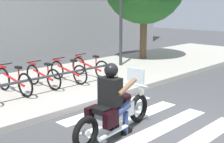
# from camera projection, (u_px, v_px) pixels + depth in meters

# --- Properties ---
(ground_plane) EXTENTS (48.00, 48.00, 0.00)m
(ground_plane) POSITION_uv_depth(u_px,v_px,m) (162.00, 128.00, 6.01)
(ground_plane) COLOR #424244
(sidewalk) EXTENTS (24.00, 4.40, 0.15)m
(sidewalk) POSITION_uv_depth(u_px,v_px,m) (47.00, 86.00, 8.89)
(sidewalk) COLOR #A8A399
(sidewalk) RESTS_ON ground
(crosswalk_stripe_1) EXTENTS (2.80, 0.40, 0.01)m
(crosswalk_stripe_1) POSITION_uv_depth(u_px,v_px,m) (198.00, 139.00, 5.49)
(crosswalk_stripe_1) COLOR white
(crosswalk_stripe_1) RESTS_ON ground
(crosswalk_stripe_2) EXTENTS (2.80, 0.40, 0.01)m
(crosswalk_stripe_2) POSITION_uv_depth(u_px,v_px,m) (163.00, 127.00, 6.04)
(crosswalk_stripe_2) COLOR white
(crosswalk_stripe_2) RESTS_ON ground
(crosswalk_stripe_3) EXTENTS (2.80, 0.40, 0.01)m
(crosswalk_stripe_3) POSITION_uv_depth(u_px,v_px,m) (133.00, 117.00, 6.59)
(crosswalk_stripe_3) COLOR white
(crosswalk_stripe_3) RESTS_ON ground
(crosswalk_stripe_4) EXTENTS (2.80, 0.40, 0.01)m
(crosswalk_stripe_4) POSITION_uv_depth(u_px,v_px,m) (108.00, 109.00, 7.14)
(crosswalk_stripe_4) COLOR white
(crosswalk_stripe_4) RESTS_ON ground
(motorcycle) EXTENTS (2.24, 0.72, 1.20)m
(motorcycle) POSITION_uv_depth(u_px,v_px,m) (116.00, 112.00, 5.64)
(motorcycle) COLOR black
(motorcycle) RESTS_ON ground
(rider) EXTENTS (0.67, 0.58, 1.43)m
(rider) POSITION_uv_depth(u_px,v_px,m) (113.00, 95.00, 5.50)
(rider) COLOR black
(rider) RESTS_ON ground
(bicycle_1) EXTENTS (0.48, 1.67, 0.77)m
(bicycle_1) POSITION_uv_depth(u_px,v_px,m) (14.00, 81.00, 7.78)
(bicycle_1) COLOR black
(bicycle_1) RESTS_ON sidewalk
(bicycle_2) EXTENTS (0.48, 1.57, 0.74)m
(bicycle_2) POSITION_uv_depth(u_px,v_px,m) (43.00, 76.00, 8.39)
(bicycle_2) COLOR black
(bicycle_2) RESTS_ON sidewalk
(bicycle_3) EXTENTS (0.48, 1.63, 0.72)m
(bicycle_3) POSITION_uv_depth(u_px,v_px,m) (68.00, 71.00, 9.01)
(bicycle_3) COLOR black
(bicycle_3) RESTS_ON sidewalk
(bicycle_4) EXTENTS (0.48, 1.67, 0.74)m
(bicycle_4) POSITION_uv_depth(u_px,v_px,m) (90.00, 67.00, 9.63)
(bicycle_4) COLOR black
(bicycle_4) RESTS_ON sidewalk
(bike_rack) EXTENTS (4.16, 0.07, 0.49)m
(bike_rack) POSITION_uv_depth(u_px,v_px,m) (54.00, 76.00, 8.00)
(bike_rack) COLOR #333338
(bike_rack) RESTS_ON sidewalk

